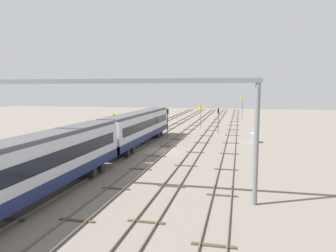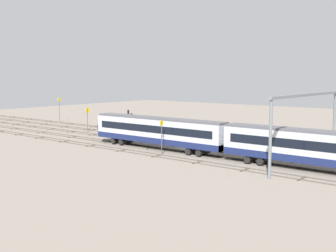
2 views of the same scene
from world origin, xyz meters
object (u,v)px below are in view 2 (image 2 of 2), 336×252
(overhead_gantry, at_px, (308,109))
(relay_cabinet, at_px, (188,130))
(speed_sign_mid_trackside, at_px, (162,133))
(speed_sign_distant_end, at_px, (87,116))
(signal_light_trackside_departure, at_px, (128,118))
(speed_sign_near_foreground, at_px, (59,106))
(signal_light_trackside_approach, at_px, (131,124))

(overhead_gantry, bearing_deg, relay_cabinet, -23.17)
(speed_sign_mid_trackside, distance_m, speed_sign_distant_end, 28.35)
(signal_light_trackside_departure, bearing_deg, speed_sign_mid_trackside, 146.14)
(speed_sign_near_foreground, xyz_separation_m, signal_light_trackside_departure, (-28.48, 4.62, -0.76))
(overhead_gantry, xyz_separation_m, signal_light_trackside_approach, (29.61, 2.04, -3.78))
(overhead_gantry, relative_size, signal_light_trackside_approach, 4.54)
(signal_light_trackside_departure, bearing_deg, relay_cabinet, -148.95)
(speed_sign_near_foreground, xyz_separation_m, speed_sign_distant_end, (-21.09, 8.79, -0.45))
(overhead_gantry, bearing_deg, signal_light_trackside_departure, -8.74)
(overhead_gantry, relative_size, speed_sign_distant_end, 4.53)
(overhead_gantry, bearing_deg, speed_sign_mid_trackside, 21.26)
(speed_sign_distant_end, distance_m, signal_light_trackside_approach, 16.33)
(relay_cabinet, bearing_deg, speed_sign_distant_end, 30.37)
(speed_sign_near_foreground, height_order, speed_sign_distant_end, speed_sign_near_foreground)
(overhead_gantry, xyz_separation_m, signal_light_trackside_departure, (38.11, -5.86, -3.99))
(overhead_gantry, bearing_deg, speed_sign_distant_end, -2.13)
(signal_light_trackside_departure, xyz_separation_m, relay_cabinet, (-10.15, -6.11, -2.28))
(speed_sign_distant_end, height_order, signal_light_trackside_approach, speed_sign_distant_end)
(signal_light_trackside_approach, bearing_deg, signal_light_trackside_departure, -42.93)
(signal_light_trackside_approach, height_order, signal_light_trackside_departure, signal_light_trackside_approach)
(speed_sign_near_foreground, height_order, speed_sign_mid_trackside, speed_sign_near_foreground)
(speed_sign_near_foreground, xyz_separation_m, signal_light_trackside_approach, (-36.98, 12.52, -0.55))
(speed_sign_near_foreground, distance_m, speed_sign_mid_trackside, 51.17)
(speed_sign_near_foreground, bearing_deg, signal_light_trackside_departure, 170.79)
(signal_light_trackside_departure, bearing_deg, speed_sign_distant_end, 29.42)
(speed_sign_mid_trackside, height_order, signal_light_trackside_departure, speed_sign_mid_trackside)
(speed_sign_distant_end, bearing_deg, speed_sign_near_foreground, -22.62)
(speed_sign_distant_end, relative_size, signal_light_trackside_departure, 1.08)
(speed_sign_near_foreground, bearing_deg, relay_cabinet, -177.79)
(speed_sign_distant_end, bearing_deg, overhead_gantry, 177.87)
(signal_light_trackside_approach, bearing_deg, speed_sign_mid_trackside, 154.78)
(speed_sign_distant_end, bearing_deg, speed_sign_mid_trackside, 161.65)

